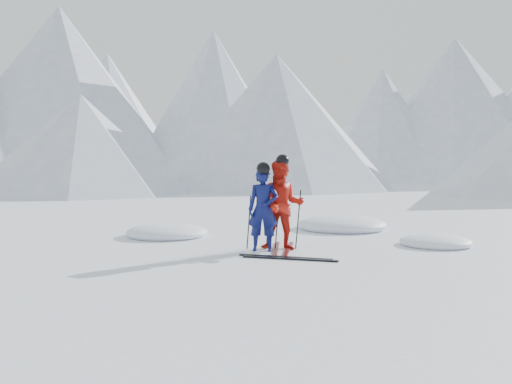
# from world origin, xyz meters

# --- Properties ---
(ground) EXTENTS (160.00, 160.00, 0.00)m
(ground) POSITION_xyz_m (0.00, 0.00, 0.00)
(ground) COLOR white
(ground) RESTS_ON ground
(mountain_range) EXTENTS (106.15, 62.94, 15.53)m
(mountain_range) POSITION_xyz_m (5.71, 35.31, 6.72)
(mountain_range) COLOR #B2BCD1
(mountain_range) RESTS_ON ground
(skier_blue) EXTENTS (0.61, 0.42, 1.60)m
(skier_blue) POSITION_xyz_m (-1.54, -0.10, 0.80)
(skier_blue) COLOR #0C124C
(skier_blue) RESTS_ON ground
(skier_red) EXTENTS (0.87, 0.69, 1.75)m
(skier_red) POSITION_xyz_m (-1.19, 0.09, 0.87)
(skier_red) COLOR red
(skier_red) RESTS_ON ground
(pole_blue_left) EXTENTS (0.11, 0.08, 1.06)m
(pole_blue_left) POSITION_xyz_m (-1.84, 0.05, 0.53)
(pole_blue_left) COLOR black
(pole_blue_left) RESTS_ON ground
(pole_blue_right) EXTENTS (0.11, 0.07, 1.06)m
(pole_blue_right) POSITION_xyz_m (-1.29, 0.15, 0.53)
(pole_blue_right) COLOR black
(pole_blue_right) RESTS_ON ground
(pole_red_left) EXTENTS (0.12, 0.09, 1.16)m
(pole_red_left) POSITION_xyz_m (-1.49, 0.34, 0.58)
(pole_red_left) COLOR black
(pole_red_left) RESTS_ON ground
(pole_red_right) EXTENTS (0.12, 0.08, 1.16)m
(pole_red_right) POSITION_xyz_m (-0.89, 0.24, 0.58)
(pole_red_right) COLOR black
(pole_red_right) RESTS_ON ground
(ski_worn_left) EXTENTS (0.21, 1.70, 0.03)m
(ski_worn_left) POSITION_xyz_m (-1.31, 0.09, 0.01)
(ski_worn_left) COLOR black
(ski_worn_left) RESTS_ON ground
(ski_worn_right) EXTENTS (0.09, 1.70, 0.03)m
(ski_worn_right) POSITION_xyz_m (-1.07, 0.09, 0.01)
(ski_worn_right) COLOR black
(ski_worn_right) RESTS_ON ground
(ski_loose_a) EXTENTS (1.69, 0.40, 0.03)m
(ski_loose_a) POSITION_xyz_m (-1.06, -0.84, 0.01)
(ski_loose_a) COLOR black
(ski_loose_a) RESTS_ON ground
(ski_loose_b) EXTENTS (1.69, 0.34, 0.03)m
(ski_loose_b) POSITION_xyz_m (-0.96, -0.99, 0.01)
(ski_loose_b) COLOR black
(ski_loose_b) RESTS_ON ground
(snow_lumps) EXTENTS (8.87, 7.12, 0.49)m
(snow_lumps) POSITION_xyz_m (-0.71, 2.34, 0.00)
(snow_lumps) COLOR white
(snow_lumps) RESTS_ON ground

